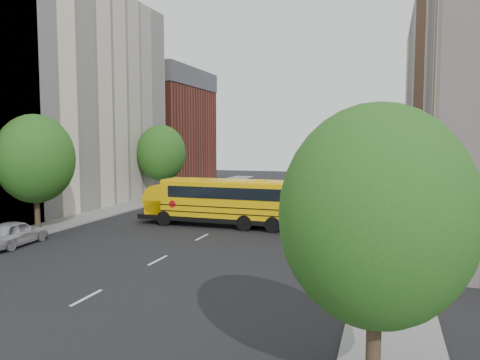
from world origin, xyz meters
The scene contains 19 objects.
ground centered at (0.00, 0.00, 0.00)m, with size 120.00×120.00×0.00m, color black.
sidewalk_left centered at (-11.50, 5.00, 0.06)m, with size 3.00×80.00×0.12m, color slate.
sidewalk_right centered at (11.50, 5.00, 0.06)m, with size 3.00×80.00×0.12m, color slate.
lane_markings centered at (0.00, 10.00, 0.01)m, with size 0.15×64.00×0.01m, color silver.
building_left_cream centered at (-18.00, 6.00, 10.00)m, with size 10.00×26.00×20.00m, color beige.
building_left_redbrick centered at (-18.00, 28.00, 6.50)m, with size 10.00×15.00×13.00m, color maroon.
building_right_far centered at (18.00, 20.00, 9.00)m, with size 10.00×22.00×18.00m, color beige.
street_tree_1 centered at (-11.00, -4.00, 4.95)m, with size 5.12×5.12×7.90m.
street_tree_2 centered at (-11.00, 14.00, 4.83)m, with size 4.99×4.99×7.71m.
street_tree_3 centered at (11.00, -18.00, 4.45)m, with size 4.61×4.61×7.11m.
street_tree_4 centered at (11.00, 14.00, 5.08)m, with size 5.25×5.25×8.10m.
street_tree_5 centered at (11.00, 26.00, 4.70)m, with size 4.86×4.86×7.51m.
school_bus centered at (-0.30, 2.10, 1.91)m, with size 12.21×3.21×3.43m.
safari_truck centered at (6.56, 9.50, 1.45)m, with size 6.71×3.47×2.74m.
parked_car_0 centered at (-9.60, -7.57, 0.76)m, with size 1.81×4.49×1.53m, color #ACAAB1.
parked_car_1 centered at (-9.59, 12.01, 0.66)m, with size 1.40×4.01×1.32m, color white.
parked_car_2 centered at (-8.80, 21.01, 0.73)m, with size 2.43×5.27×1.46m, color black.
parked_car_4 centered at (9.60, 12.06, 0.72)m, with size 1.70×4.22×1.44m, color #343C5C.
parked_car_5 centered at (9.60, 24.46, 0.73)m, with size 1.55×4.45×1.47m, color #9D9C97.
Camera 1 is at (11.22, -29.30, 6.25)m, focal length 35.00 mm.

